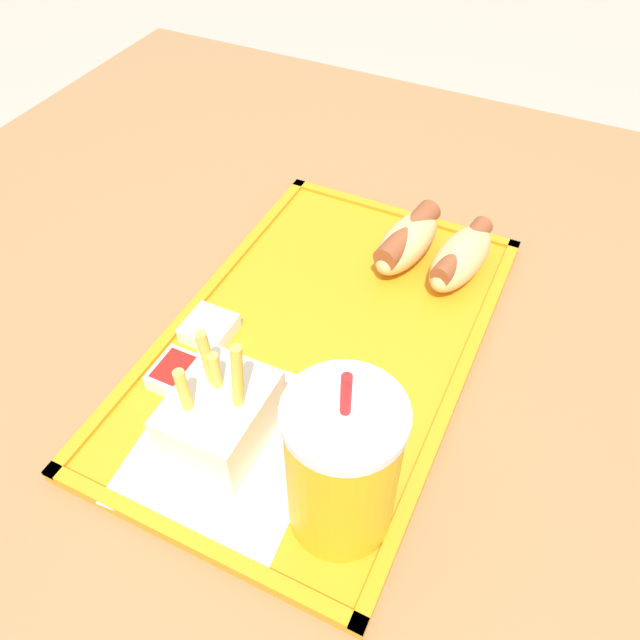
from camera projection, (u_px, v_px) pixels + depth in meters
name	position (u px, v px, depth m)	size (l,w,h in m)	color
ground_plane	(314.00, 598.00, 1.18)	(8.00, 8.00, 0.00)	#ADA393
dining_table	(313.00, 506.00, 0.90)	(1.09, 1.15, 0.76)	olive
food_tray	(320.00, 344.00, 0.61)	(0.45, 0.28, 0.01)	orange
paper_napkin	(233.00, 444.00, 0.52)	(0.19, 0.16, 0.00)	white
soda_cup	(342.00, 467.00, 0.43)	(0.08, 0.08, 0.17)	gold
hot_dog_far	(461.00, 256.00, 0.65)	(0.12, 0.06, 0.05)	#DBB270
hot_dog_near	(407.00, 240.00, 0.67)	(0.12, 0.06, 0.05)	#DBB270
fries_carton	(221.00, 416.00, 0.51)	(0.09, 0.07, 0.12)	silver
sauce_cup_mayo	(209.00, 328.00, 0.60)	(0.04, 0.04, 0.02)	silver
sauce_cup_ketchup	(179.00, 374.00, 0.56)	(0.04, 0.04, 0.02)	silver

